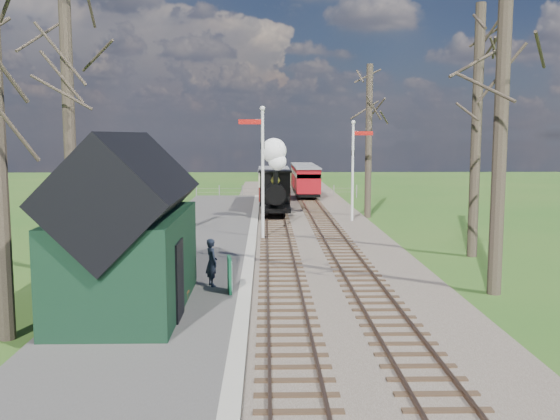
# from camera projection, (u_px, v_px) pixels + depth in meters

# --- Properties ---
(ground) EXTENTS (140.00, 140.00, 0.00)m
(ground) POSITION_uv_depth(u_px,v_px,m) (293.00, 367.00, 13.21)
(ground) COLOR #28591B
(ground) RESTS_ON ground
(distant_hills) EXTENTS (114.40, 48.00, 22.02)m
(distant_hills) POSITION_uv_depth(u_px,v_px,m) (281.00, 302.00, 79.07)
(distant_hills) COLOR #385B23
(distant_hills) RESTS_ON ground
(ballast_bed) EXTENTS (8.00, 60.00, 0.10)m
(ballast_bed) POSITION_uv_depth(u_px,v_px,m) (299.00, 222.00, 35.07)
(ballast_bed) COLOR brown
(ballast_bed) RESTS_ON ground
(track_near) EXTENTS (1.60, 60.00, 0.15)m
(track_near) POSITION_uv_depth(u_px,v_px,m) (276.00, 221.00, 35.03)
(track_near) COLOR brown
(track_near) RESTS_ON ground
(track_far) EXTENTS (1.60, 60.00, 0.15)m
(track_far) POSITION_uv_depth(u_px,v_px,m) (322.00, 221.00, 35.09)
(track_far) COLOR brown
(track_far) RESTS_ON ground
(platform) EXTENTS (5.00, 44.00, 0.20)m
(platform) POSITION_uv_depth(u_px,v_px,m) (198.00, 246.00, 27.01)
(platform) COLOR #474442
(platform) RESTS_ON ground
(coping_strip) EXTENTS (0.40, 44.00, 0.21)m
(coping_strip) POSITION_uv_depth(u_px,v_px,m) (251.00, 246.00, 27.06)
(coping_strip) COLOR #B2AD9E
(coping_strip) RESTS_ON ground
(station_shed) EXTENTS (3.25, 6.30, 4.78)m
(station_shed) POSITION_uv_depth(u_px,v_px,m) (128.00, 233.00, 16.81)
(station_shed) COLOR black
(station_shed) RESTS_ON platform
(semaphore_near) EXTENTS (1.22, 0.24, 6.22)m
(semaphore_near) POSITION_uv_depth(u_px,v_px,m) (261.00, 163.00, 28.64)
(semaphore_near) COLOR silver
(semaphore_near) RESTS_ON ground
(semaphore_far) EXTENTS (1.22, 0.24, 5.72)m
(semaphore_far) POSITION_uv_depth(u_px,v_px,m) (354.00, 163.00, 34.75)
(semaphore_far) COLOR silver
(semaphore_far) RESTS_ON ground
(bare_trees) EXTENTS (15.51, 22.39, 12.00)m
(bare_trees) POSITION_uv_depth(u_px,v_px,m) (318.00, 126.00, 22.64)
(bare_trees) COLOR #382D23
(bare_trees) RESTS_ON ground
(fence_line) EXTENTS (12.60, 0.08, 1.00)m
(fence_line) POSITION_uv_depth(u_px,v_px,m) (277.00, 191.00, 48.88)
(fence_line) COLOR slate
(fence_line) RESTS_ON ground
(locomotive) EXTENTS (1.81, 4.23, 4.53)m
(locomotive) POSITION_uv_depth(u_px,v_px,m) (275.00, 183.00, 36.73)
(locomotive) COLOR black
(locomotive) RESTS_ON ground
(coach) EXTENTS (2.12, 7.26, 2.23)m
(coach) POSITION_uv_depth(u_px,v_px,m) (274.00, 184.00, 42.82)
(coach) COLOR black
(coach) RESTS_ON ground
(red_carriage_a) EXTENTS (1.88, 4.66, 1.98)m
(red_carriage_a) POSITION_uv_depth(u_px,v_px,m) (307.00, 181.00, 47.70)
(red_carriage_a) COLOR black
(red_carriage_a) RESTS_ON ground
(red_carriage_b) EXTENTS (1.88, 4.66, 1.98)m
(red_carriage_b) POSITION_uv_depth(u_px,v_px,m) (303.00, 177.00, 53.15)
(red_carriage_b) COLOR black
(red_carriage_b) RESTS_ON ground
(sign_board) EXTENTS (0.19, 0.74, 1.08)m
(sign_board) POSITION_uv_depth(u_px,v_px,m) (230.00, 275.00, 18.67)
(sign_board) COLOR #0F492C
(sign_board) RESTS_ON platform
(bench) EXTENTS (0.65, 1.56, 0.87)m
(bench) POSITION_uv_depth(u_px,v_px,m) (171.00, 292.00, 17.14)
(bench) COLOR #4C351B
(bench) RESTS_ON platform
(person) EXTENTS (0.55, 0.64, 1.50)m
(person) POSITION_uv_depth(u_px,v_px,m) (212.00, 262.00, 19.43)
(person) COLOR #1A2030
(person) RESTS_ON platform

